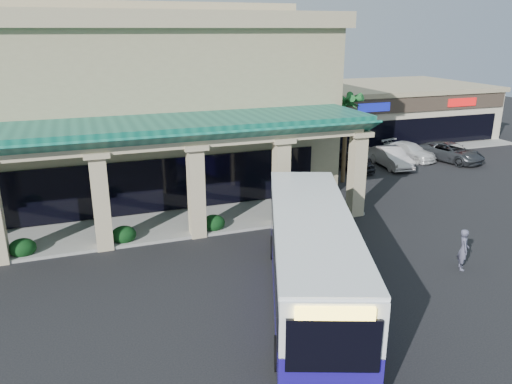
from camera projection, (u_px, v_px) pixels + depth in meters
name	position (u px, v px, depth m)	size (l,w,h in m)	color
ground	(294.00, 271.00, 21.50)	(110.00, 110.00, 0.00)	black
main_building	(77.00, 100.00, 31.48)	(30.80, 14.80, 11.35)	tan
arcade	(87.00, 183.00, 24.13)	(30.00, 6.20, 5.70)	#0E584A
strip_mall	(365.00, 111.00, 47.99)	(22.50, 12.50, 4.90)	beige
palm_0	(345.00, 134.00, 33.05)	(2.40, 2.40, 6.60)	#154F1F
palm_1	(336.00, 131.00, 36.18)	(2.40, 2.40, 5.80)	#154F1F
broadleaf_tree	(284.00, 127.00, 40.16)	(2.60, 2.60, 4.81)	black
transit_bus	(311.00, 259.00, 18.67)	(2.91, 12.48, 3.49)	#201395
pedestrian	(463.00, 249.00, 21.45)	(0.67, 0.44, 1.84)	#4D4D63
car_silver	(352.00, 160.00, 36.84)	(1.74, 4.33, 1.47)	black
car_white	(391.00, 157.00, 37.57)	(1.58, 4.52, 1.49)	silver
car_red	(409.00, 151.00, 39.82)	(1.86, 4.56, 1.32)	white
car_gray	(450.00, 152.00, 39.23)	(2.42, 5.25, 1.46)	#36393E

